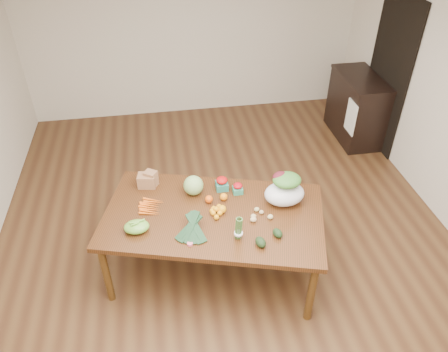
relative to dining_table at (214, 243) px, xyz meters
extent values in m
plane|color=#54371C|center=(0.20, 0.44, -0.38)|extent=(6.00, 6.00, 0.00)
cube|color=beige|center=(0.20, 3.44, 0.98)|extent=(5.00, 0.02, 2.70)
cube|color=#4D2512|center=(0.00, 0.00, 0.00)|extent=(2.25, 1.64, 0.75)
cube|color=black|center=(2.68, 2.04, 0.68)|extent=(0.02, 1.00, 2.10)
cube|color=black|center=(2.42, 2.23, 0.10)|extent=(0.52, 1.02, 0.94)
cube|color=white|center=(2.16, 1.84, 0.18)|extent=(0.02, 0.28, 0.45)
sphere|color=#8CB065|center=(-0.14, 0.34, 0.47)|extent=(0.19, 0.19, 0.19)
sphere|color=#EF580E|center=(-0.02, 0.17, 0.41)|extent=(0.08, 0.08, 0.08)
sphere|color=orange|center=(0.13, 0.19, 0.41)|extent=(0.07, 0.07, 0.07)
sphere|color=orange|center=(0.08, 0.01, 0.41)|extent=(0.08, 0.08, 0.08)
ellipsoid|color=#6AA136|center=(-0.70, -0.11, 0.43)|extent=(0.22, 0.17, 0.10)
ellipsoid|color=#DBBC7E|center=(0.36, -0.12, 0.40)|extent=(0.05, 0.05, 0.04)
ellipsoid|color=tan|center=(0.34, -0.16, 0.40)|extent=(0.06, 0.05, 0.05)
ellipsoid|color=#DBB07E|center=(0.44, -0.07, 0.39)|extent=(0.05, 0.04, 0.04)
ellipsoid|color=tan|center=(0.41, -0.03, 0.40)|extent=(0.05, 0.04, 0.04)
ellipsoid|color=#CDBE76|center=(0.51, -0.15, 0.40)|extent=(0.05, 0.05, 0.05)
ellipsoid|color=black|center=(0.34, -0.46, 0.42)|extent=(0.11, 0.14, 0.08)
ellipsoid|color=black|center=(0.51, -0.38, 0.41)|extent=(0.10, 0.12, 0.07)
camera|label=1|loc=(-0.40, -2.99, 3.09)|focal=35.00mm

